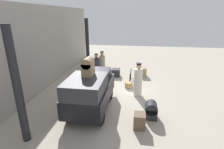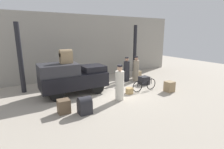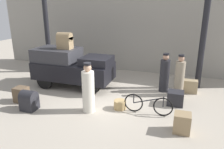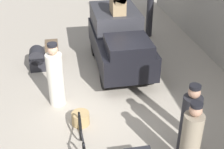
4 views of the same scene
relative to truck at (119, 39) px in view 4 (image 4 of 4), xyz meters
name	(u,v)px [view 4 (image 4 of 4)]	position (x,y,z in m)	size (l,w,h in m)	color
ground_plane	(103,102)	(1.92, -0.81, -0.94)	(30.00, 30.00, 0.00)	#A89E8E
truck	(119,39)	(0.00, 0.00, 0.00)	(3.46, 1.54, 1.70)	black
bicycle	(82,141)	(3.71, -1.54, -0.61)	(1.65, 0.04, 0.69)	black
wicker_basket	(81,118)	(2.71, -1.49, -0.79)	(0.43, 0.43, 0.31)	tan
porter_lifting_near_truck	(55,77)	(1.74, -2.00, -0.15)	(0.42, 0.42, 1.74)	silver
porter_standing_middle	(190,143)	(4.61, 0.44, -0.17)	(0.38, 0.38, 1.69)	gray
porter_with_bicycle	(190,122)	(4.00, 0.68, -0.19)	(0.40, 0.40, 1.65)	#232328
trunk_barrel_dark	(37,59)	(-0.29, -2.56, -0.59)	(0.51, 0.48, 0.71)	#232328
suitcase_black_upright	(52,50)	(-1.02, -2.10, -0.66)	(0.48, 0.43, 0.57)	brown
trunk_on_truck_roof	(118,1)	(-0.24, 0.00, 1.13)	(0.62, 0.40, 0.71)	#937A56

